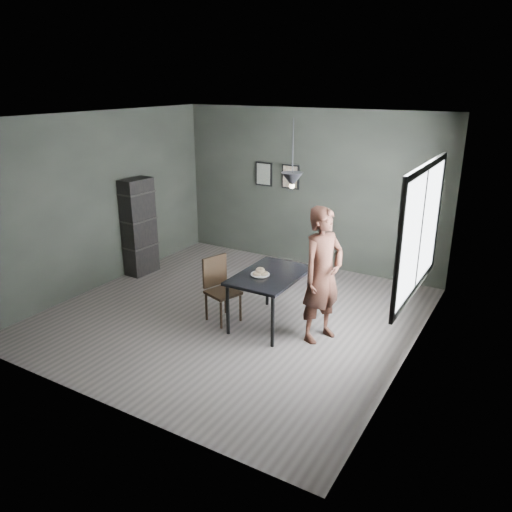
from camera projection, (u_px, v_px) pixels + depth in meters
The scene contains 13 objects.
ground at pixel (234, 314), 7.31m from camera, with size 5.00×5.00×0.00m, color #3A3532.
back_wall at pixel (309, 189), 8.88m from camera, with size 5.00×0.10×2.80m, color black.
ceiling at pixel (230, 116), 6.38m from camera, with size 5.00×5.00×0.02m.
window_assembly at pixel (421, 230), 5.76m from camera, with size 0.04×1.96×1.56m.
cafe_table at pixel (270, 279), 6.80m from camera, with size 0.80×1.20×0.75m.
white_plate at pixel (260, 275), 6.73m from camera, with size 0.23×0.23×0.01m, color white.
donut_pile at pixel (260, 272), 6.72m from camera, with size 0.21×0.21×0.09m.
woman at pixel (322, 275), 6.35m from camera, with size 0.65×0.43×1.79m, color black.
wood_chair at pixel (219, 285), 7.01m from camera, with size 0.51×0.51×0.92m.
shelf_unit at pixel (139, 227), 8.62m from camera, with size 0.32×0.56×1.68m, color black.
pendant_lamp at pixel (292, 180), 6.30m from camera, with size 0.28×0.28×0.86m.
framed_print_left at pixel (264, 174), 9.21m from camera, with size 0.34×0.04×0.44m.
framed_print_right at pixel (290, 177), 8.95m from camera, with size 0.34×0.04×0.44m.
Camera 1 is at (3.63, -5.54, 3.24)m, focal length 35.00 mm.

